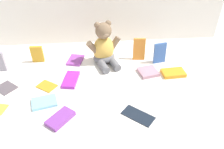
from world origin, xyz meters
TOP-DOWN VIEW (x-y plane):
  - ground_plane at (0.00, 0.00)m, footprint 3.20×3.20m
  - teddy_bear at (-0.03, 0.17)m, footprint 0.20×0.20m
  - book_case_0 at (-0.24, -0.27)m, footprint 0.13×0.13m
  - book_case_1 at (-0.33, -0.04)m, footprint 0.11×0.11m
  - book_case_2 at (0.20, 0.03)m, footprint 0.11×0.11m
  - book_case_3 at (0.28, 0.14)m, footprint 0.08×0.03m
  - book_case_4 at (-0.22, -0.00)m, footprint 0.09×0.15m
  - book_case_5 at (-0.41, 0.20)m, footprint 0.07×0.03m
  - book_case_6 at (0.17, 0.18)m, footprint 0.07×0.04m
  - book_case_7 at (0.09, -0.28)m, footprint 0.15×0.14m
  - book_case_8 at (-0.20, 0.19)m, footprint 0.11×0.13m
  - book_case_9 at (0.33, 0.01)m, footprint 0.13×0.09m
  - book_case_10 at (-0.53, -0.03)m, footprint 0.12×0.12m
  - book_case_12 at (-0.33, -0.16)m, footprint 0.13×0.10m

SIDE VIEW (x-z plane):
  - ground_plane at x=0.00m, z-range 0.00..0.00m
  - book_case_1 at x=-0.33m, z-range 0.00..0.01m
  - book_case_10 at x=-0.53m, z-range 0.00..0.01m
  - book_case_7 at x=0.09m, z-range 0.00..0.01m
  - book_case_8 at x=-0.20m, z-range 0.00..0.01m
  - book_case_12 at x=-0.33m, z-range 0.00..0.01m
  - book_case_4 at x=-0.22m, z-range 0.00..0.02m
  - book_case_2 at x=0.20m, z-range 0.00..0.02m
  - book_case_0 at x=-0.24m, z-range 0.00..0.02m
  - book_case_9 at x=0.33m, z-range 0.00..0.02m
  - book_case_5 at x=-0.41m, z-range 0.00..0.10m
  - book_case_3 at x=0.28m, z-range 0.00..0.12m
  - book_case_6 at x=0.17m, z-range 0.00..0.13m
  - teddy_bear at x=-0.03m, z-range -0.03..0.21m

